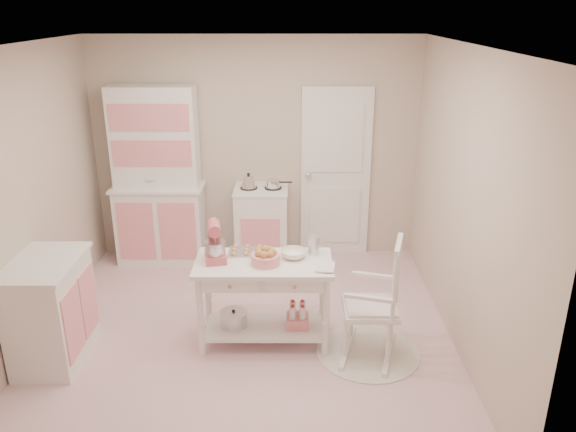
# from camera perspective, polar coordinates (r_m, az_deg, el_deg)

# --- Properties ---
(room_shell) EXTENTS (3.84, 3.84, 2.62)m
(room_shell) POSITION_cam_1_polar(r_m,az_deg,el_deg) (4.73, -4.72, 5.28)
(room_shell) COLOR pink
(room_shell) RESTS_ON ground
(door) EXTENTS (0.82, 0.05, 2.04)m
(door) POSITION_cam_1_polar(r_m,az_deg,el_deg) (6.71, 4.86, 4.34)
(door) COLOR white
(door) RESTS_ON ground
(hutch) EXTENTS (1.06, 0.50, 2.08)m
(hutch) POSITION_cam_1_polar(r_m,az_deg,el_deg) (6.66, -13.16, 3.91)
(hutch) COLOR white
(hutch) RESTS_ON ground
(stove) EXTENTS (0.62, 0.57, 0.92)m
(stove) POSITION_cam_1_polar(r_m,az_deg,el_deg) (6.63, -2.70, -0.92)
(stove) COLOR white
(stove) RESTS_ON ground
(base_cabinet) EXTENTS (0.54, 0.84, 0.92)m
(base_cabinet) POSITION_cam_1_polar(r_m,az_deg,el_deg) (5.24, -22.93, -8.84)
(base_cabinet) COLOR white
(base_cabinet) RESTS_ON ground
(lace_rug) EXTENTS (0.92, 0.92, 0.01)m
(lace_rug) POSITION_cam_1_polar(r_m,az_deg,el_deg) (5.18, 8.10, -13.50)
(lace_rug) COLOR white
(lace_rug) RESTS_ON ground
(rocking_chair) EXTENTS (0.65, 0.82, 1.10)m
(rocking_chair) POSITION_cam_1_polar(r_m,az_deg,el_deg) (4.90, 8.42, -8.22)
(rocking_chair) COLOR white
(rocking_chair) RESTS_ON ground
(work_table) EXTENTS (1.20, 0.60, 0.80)m
(work_table) POSITION_cam_1_polar(r_m,az_deg,el_deg) (5.10, -2.43, -8.70)
(work_table) COLOR white
(work_table) RESTS_ON ground
(stand_mixer) EXTENTS (0.25, 0.31, 0.34)m
(stand_mixer) POSITION_cam_1_polar(r_m,az_deg,el_deg) (4.90, -7.44, -2.69)
(stand_mixer) COLOR #CE5761
(stand_mixer) RESTS_ON work_table
(cookie_tray) EXTENTS (0.34, 0.24, 0.02)m
(cookie_tray) POSITION_cam_1_polar(r_m,az_deg,el_deg) (5.08, -4.10, -3.67)
(cookie_tray) COLOR silver
(cookie_tray) RESTS_ON work_table
(bread_basket) EXTENTS (0.25, 0.25, 0.09)m
(bread_basket) POSITION_cam_1_polar(r_m,az_deg,el_deg) (4.85, -2.30, -4.40)
(bread_basket) COLOR pink
(bread_basket) RESTS_ON work_table
(mixing_bowl) EXTENTS (0.23, 0.23, 0.07)m
(mixing_bowl) POSITION_cam_1_polar(r_m,az_deg,el_deg) (4.97, 0.54, -3.87)
(mixing_bowl) COLOR white
(mixing_bowl) RESTS_ON work_table
(metal_pitcher) EXTENTS (0.10, 0.10, 0.17)m
(metal_pitcher) POSITION_cam_1_polar(r_m,az_deg,el_deg) (5.02, 2.59, -2.98)
(metal_pitcher) COLOR silver
(metal_pitcher) RESTS_ON work_table
(recipe_book) EXTENTS (0.19, 0.24, 0.02)m
(recipe_book) POSITION_cam_1_polar(r_m,az_deg,el_deg) (4.80, 2.83, -5.14)
(recipe_book) COLOR white
(recipe_book) RESTS_ON work_table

